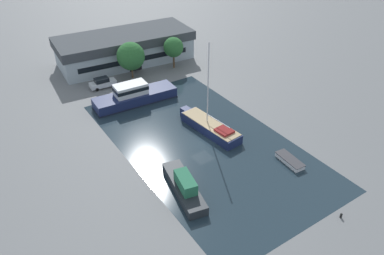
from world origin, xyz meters
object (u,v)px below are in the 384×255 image
at_px(motor_cruiser, 134,96).
at_px(cabin_boat, 184,186).
at_px(quay_tree_by_water, 173,47).
at_px(sailboat_moored, 210,126).
at_px(warehouse_building, 125,48).
at_px(parked_car, 103,83).
at_px(quay_tree_near_building, 131,56).
at_px(small_dinghy, 290,160).

height_order(motor_cruiser, cabin_boat, motor_cruiser).
height_order(quay_tree_by_water, sailboat_moored, sailboat_moored).
xyz_separation_m(warehouse_building, parked_car, (-8.13, -7.99, -1.90)).
xyz_separation_m(warehouse_building, cabin_boat, (-10.46, -37.47, -1.90)).
relative_size(quay_tree_near_building, motor_cruiser, 0.49).
relative_size(quay_tree_by_water, cabin_boat, 0.65).
height_order(sailboat_moored, cabin_boat, sailboat_moored).
relative_size(quay_tree_near_building, parked_car, 1.45).
xyz_separation_m(quay_tree_by_water, parked_car, (-14.34, -0.25, -3.16)).
bearing_deg(motor_cruiser, quay_tree_by_water, -53.77).
relative_size(warehouse_building, parked_car, 5.81).
bearing_deg(small_dinghy, motor_cruiser, 115.29).
bearing_deg(cabin_boat, small_dinghy, 0.03).
bearing_deg(motor_cruiser, cabin_boat, 171.40).
xyz_separation_m(small_dinghy, cabin_boat, (-13.90, 2.80, 0.56)).
bearing_deg(warehouse_building, quay_tree_near_building, -102.11).
height_order(sailboat_moored, small_dinghy, sailboat_moored).
xyz_separation_m(quay_tree_near_building, cabin_boat, (-8.25, -30.15, -3.21)).
bearing_deg(quay_tree_by_water, small_dinghy, -94.87).
distance_m(parked_car, sailboat_moored, 22.19).
bearing_deg(warehouse_building, sailboat_moored, -86.84).
bearing_deg(small_dinghy, quay_tree_near_building, 104.09).
height_order(parked_car, motor_cruiser, motor_cruiser).
distance_m(parked_car, motor_cruiser, 8.01).
height_order(warehouse_building, sailboat_moored, sailboat_moored).
bearing_deg(small_dinghy, parked_car, 114.07).
xyz_separation_m(warehouse_building, small_dinghy, (3.44, -40.27, -2.46)).
xyz_separation_m(quay_tree_by_water, motor_cruiser, (-12.17, -7.95, -2.82)).
bearing_deg(small_dinghy, cabin_boat, 172.96).
relative_size(quay_tree_by_water, small_dinghy, 1.41).
height_order(warehouse_building, small_dinghy, warehouse_building).
height_order(warehouse_building, quay_tree_near_building, quay_tree_near_building).
distance_m(warehouse_building, quay_tree_by_water, 10.00).
height_order(quay_tree_by_water, cabin_boat, quay_tree_by_water).
bearing_deg(quay_tree_near_building, quay_tree_by_water, -2.91).
bearing_deg(motor_cruiser, warehouse_building, -17.73).
distance_m(quay_tree_by_water, cabin_boat, 34.22).
relative_size(sailboat_moored, motor_cruiser, 0.96).
xyz_separation_m(motor_cruiser, small_dinghy, (9.40, -24.57, -0.90)).
relative_size(motor_cruiser, small_dinghy, 3.22).
bearing_deg(warehouse_building, small_dinghy, -80.41).
relative_size(sailboat_moored, cabin_boat, 1.42).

